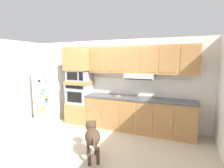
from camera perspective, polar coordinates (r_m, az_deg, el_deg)
ground_plane at (r=4.65m, az=-5.00°, el=-16.61°), size 9.60×9.60×0.00m
back_kitchen_wall at (r=5.28m, az=0.33°, el=0.56°), size 6.20×0.12×2.50m
side_panel_left at (r=6.09m, az=-29.31°, el=0.52°), size 0.12×7.10×2.50m
refrigerator at (r=6.07m, az=-19.72°, el=-2.48°), size 0.76×0.73×1.76m
oven_base_cabinet at (r=5.60m, az=-10.35°, el=-9.10°), size 0.74×0.62×0.60m
built_in_oven at (r=5.46m, az=-10.52°, el=-3.06°), size 0.70×0.62×0.60m
appliance_mid_shelf at (r=5.40m, az=-10.60°, el=0.58°), size 0.74×0.62×0.10m
microwave at (r=5.38m, az=-10.67°, el=2.80°), size 0.64×0.54×0.32m
appliance_upper_cabinet at (r=5.36m, az=-10.80°, el=8.13°), size 0.74×0.62×0.68m
lower_cabinet_run at (r=4.86m, az=8.41°, el=-9.98°), size 2.92×0.63×0.88m
countertop_slab at (r=4.74m, az=8.53°, el=-4.67°), size 2.96×0.64×0.04m
backsplash_panel at (r=4.97m, az=9.38°, el=-0.95°), size 2.96×0.02×0.50m
upper_cabinet_with_hood at (r=4.75m, az=9.15°, el=7.52°), size 2.92×0.48×0.88m
screwdriver at (r=4.82m, az=2.12°, el=-3.98°), size 0.16×0.17×0.03m
dog at (r=3.58m, az=-6.52°, el=-16.30°), size 0.59×0.82×0.69m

